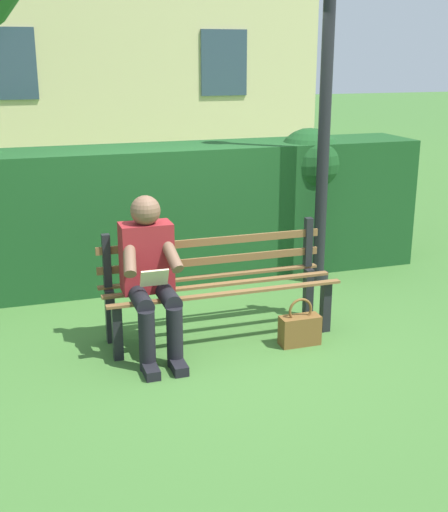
{
  "coord_description": "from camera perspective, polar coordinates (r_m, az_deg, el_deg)",
  "views": [
    {
      "loc": [
        1.49,
        4.64,
        2.15
      ],
      "look_at": [
        0.0,
        0.1,
        0.69
      ],
      "focal_mm": 46.74,
      "sensor_mm": 36.0,
      "label": 1
    }
  ],
  "objects": [
    {
      "name": "handbag",
      "position": [
        5.17,
        6.5,
        -6.22
      ],
      "size": [
        0.31,
        0.14,
        0.38
      ],
      "color": "brown",
      "rests_on": "ground"
    },
    {
      "name": "hedge_backdrop",
      "position": [
        6.48,
        -6.42,
        3.81
      ],
      "size": [
        5.54,
        0.81,
        1.45
      ],
      "color": "#19471E",
      "rests_on": "ground"
    },
    {
      "name": "park_bench",
      "position": [
        5.23,
        -0.57,
        -2.34
      ],
      "size": [
        1.83,
        0.48,
        0.85
      ],
      "color": "black",
      "rests_on": "ground"
    },
    {
      "name": "ground",
      "position": [
        5.33,
        -0.34,
        -6.85
      ],
      "size": [
        60.0,
        60.0,
        0.0
      ],
      "primitive_type": "plane",
      "color": "#3D6B2D"
    },
    {
      "name": "person_seated",
      "position": [
        4.88,
        -6.33,
        -1.42
      ],
      "size": [
        0.44,
        0.73,
        1.17
      ],
      "color": "maroon",
      "rests_on": "ground"
    },
    {
      "name": "lamp_post",
      "position": [
        6.27,
        8.73,
        14.11
      ],
      "size": [
        0.25,
        0.25,
        3.27
      ],
      "color": "black",
      "rests_on": "ground"
    }
  ]
}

